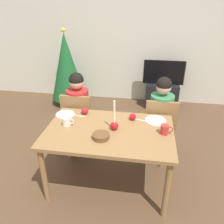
# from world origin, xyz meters

# --- Properties ---
(ground_plane) EXTENTS (7.68, 7.68, 0.00)m
(ground_plane) POSITION_xyz_m (0.00, 0.00, 0.00)
(ground_plane) COLOR brown
(back_wall) EXTENTS (6.40, 0.10, 2.60)m
(back_wall) POSITION_xyz_m (0.00, 2.60, 1.30)
(back_wall) COLOR beige
(back_wall) RESTS_ON ground
(dining_table) EXTENTS (1.40, 0.90, 0.75)m
(dining_table) POSITION_xyz_m (0.00, 0.00, 0.67)
(dining_table) COLOR olive
(dining_table) RESTS_ON ground
(chair_left) EXTENTS (0.40, 0.40, 0.90)m
(chair_left) POSITION_xyz_m (-0.54, 0.61, 0.51)
(chair_left) COLOR olive
(chair_left) RESTS_ON ground
(chair_right) EXTENTS (0.40, 0.40, 0.90)m
(chair_right) POSITION_xyz_m (0.58, 0.61, 0.51)
(chair_right) COLOR olive
(chair_right) RESTS_ON ground
(person_left_child) EXTENTS (0.30, 0.30, 1.17)m
(person_left_child) POSITION_xyz_m (-0.54, 0.64, 0.57)
(person_left_child) COLOR #33384C
(person_left_child) RESTS_ON ground
(person_right_child) EXTENTS (0.30, 0.30, 1.17)m
(person_right_child) POSITION_xyz_m (0.58, 0.64, 0.57)
(person_right_child) COLOR #33384C
(person_right_child) RESTS_ON ground
(tv_stand) EXTENTS (0.64, 0.40, 0.48)m
(tv_stand) POSITION_xyz_m (0.68, 2.30, 0.24)
(tv_stand) COLOR black
(tv_stand) RESTS_ON ground
(tv) EXTENTS (0.79, 0.05, 0.46)m
(tv) POSITION_xyz_m (0.68, 2.30, 0.71)
(tv) COLOR black
(tv) RESTS_ON tv_stand
(christmas_tree) EXTENTS (0.68, 0.68, 1.52)m
(christmas_tree) POSITION_xyz_m (-1.22, 2.13, 0.79)
(christmas_tree) COLOR brown
(christmas_tree) RESTS_ON ground
(candle_centerpiece) EXTENTS (0.09, 0.09, 0.35)m
(candle_centerpiece) POSITION_xyz_m (0.05, 0.02, 0.82)
(candle_centerpiece) COLOR red
(candle_centerpiece) RESTS_ON dining_table
(plate_left) EXTENTS (0.23, 0.23, 0.01)m
(plate_left) POSITION_xyz_m (-0.59, 0.27, 0.76)
(plate_left) COLOR silver
(plate_left) RESTS_ON dining_table
(plate_right) EXTENTS (0.25, 0.25, 0.01)m
(plate_right) POSITION_xyz_m (0.50, 0.28, 0.76)
(plate_right) COLOR white
(plate_right) RESTS_ON dining_table
(mug_left) EXTENTS (0.13, 0.09, 0.10)m
(mug_left) POSITION_xyz_m (-0.49, 0.03, 0.80)
(mug_left) COLOR silver
(mug_left) RESTS_ON dining_table
(mug_right) EXTENTS (0.13, 0.09, 0.10)m
(mug_right) POSITION_xyz_m (0.59, 0.02, 0.80)
(mug_right) COLOR #B72D2D
(mug_right) RESTS_ON dining_table
(fork_left) EXTENTS (0.18, 0.05, 0.01)m
(fork_left) POSITION_xyz_m (-0.43, 0.26, 0.75)
(fork_left) COLOR silver
(fork_left) RESTS_ON dining_table
(fork_right) EXTENTS (0.18, 0.06, 0.01)m
(fork_right) POSITION_xyz_m (0.34, 0.26, 0.75)
(fork_right) COLOR silver
(fork_right) RESTS_ON dining_table
(bowl_walnuts) EXTENTS (0.18, 0.18, 0.05)m
(bowl_walnuts) POSITION_xyz_m (-0.06, -0.17, 0.78)
(bowl_walnuts) COLOR brown
(bowl_walnuts) RESTS_ON dining_table
(apple_near_candle) EXTENTS (0.09, 0.09, 0.09)m
(apple_near_candle) POSITION_xyz_m (-0.36, 0.32, 0.79)
(apple_near_candle) COLOR #AB1B23
(apple_near_candle) RESTS_ON dining_table
(apple_by_left_plate) EXTENTS (0.08, 0.08, 0.08)m
(apple_by_left_plate) POSITION_xyz_m (0.24, 0.27, 0.79)
(apple_by_left_plate) COLOR red
(apple_by_left_plate) RESTS_ON dining_table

